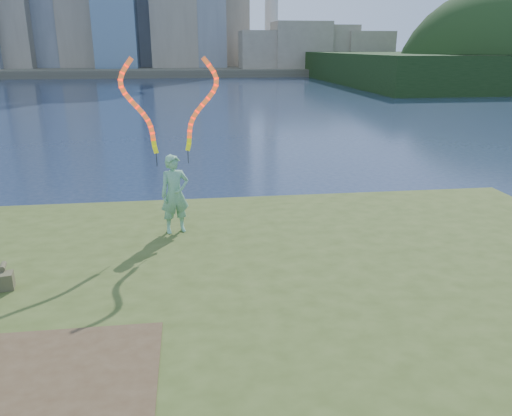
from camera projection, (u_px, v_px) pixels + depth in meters
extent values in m
plane|color=#1A2741|center=(201.00, 311.00, 9.55)|extent=(320.00, 320.00, 0.00)
cube|color=#3B4B1A|center=(205.00, 389.00, 7.15)|extent=(20.00, 18.00, 0.30)
cube|color=#3B4B1A|center=(204.00, 362.00, 7.35)|extent=(17.00, 15.00, 0.30)
cube|color=#3B4B1A|center=(203.00, 340.00, 7.46)|extent=(14.00, 12.00, 0.30)
cube|color=#47331E|center=(23.00, 397.00, 6.01)|extent=(3.20, 3.00, 0.02)
cube|color=#504B3B|center=(187.00, 69.00, 98.93)|extent=(320.00, 40.00, 1.20)
imported|color=#197F3B|center=(175.00, 194.00, 11.14)|extent=(0.75, 0.60, 1.78)
cylinder|color=black|center=(157.00, 160.00, 10.86)|extent=(0.02, 0.02, 0.30)
cylinder|color=black|center=(188.00, 157.00, 11.15)|extent=(0.02, 0.02, 0.30)
cube|color=#494C2C|center=(1.00, 282.00, 8.65)|extent=(0.46, 0.35, 0.30)
cylinder|color=#494C2C|center=(3.00, 266.00, 8.77)|extent=(0.15, 0.29, 0.10)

